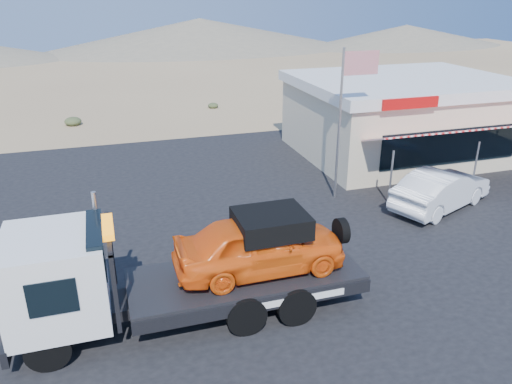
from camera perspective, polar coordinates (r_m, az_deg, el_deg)
The scene contains 7 objects.
ground at distance 15.58m, azimuth 0.44°, elevation -8.82°, with size 120.00×120.00×0.00m, color #977955.
asphalt_lot at distance 18.66m, azimuth 3.47°, elevation -3.27°, with size 32.00×24.00×0.02m, color black.
tow_truck at distance 12.86m, azimuth -8.35°, elevation -8.15°, with size 8.80×2.61×2.94m.
white_sedan at distance 20.68m, azimuth 20.41°, elevation 0.29°, with size 1.64×4.69×1.55m, color silver.
jerky_store at distance 26.82m, azimuth 16.31°, elevation 8.37°, with size 10.40×9.97×3.90m.
flagpole at distance 19.88m, azimuth 10.22°, elevation 9.52°, with size 1.55×0.10×6.00m.
distant_hills at distance 68.34m, azimuth -22.97°, elevation 15.49°, with size 126.00×48.00×4.20m.
Camera 1 is at (-4.10, -12.68, 8.06)m, focal length 35.00 mm.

